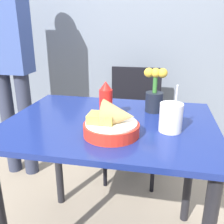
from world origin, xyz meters
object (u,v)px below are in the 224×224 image
Objects in this scene: flower_vase at (155,93)px; person_standing at (8,50)px; chair_far_window at (134,114)px; food_basket at (113,123)px; ketchup_bottle at (106,101)px; drink_cup at (171,118)px.

person_standing reaches higher than flower_vase.
person_standing is (-0.92, -0.21, 0.51)m from chair_far_window.
food_basket is 1.24m from person_standing.
food_basket is 0.20m from ketchup_bottle.
flower_vase reaches higher than ketchup_bottle.
ketchup_bottle is 1.07m from person_standing.
person_standing reaches higher than ketchup_bottle.
person_standing reaches higher than chair_far_window.
food_basket is at bearing -88.53° from chair_far_window.
chair_far_window is 0.87m from ketchup_bottle.
food_basket is (0.03, -0.98, 0.31)m from chair_far_window.
drink_cup reaches higher than food_basket.
food_basket reaches higher than chair_far_window.
drink_cup is 0.26m from flower_vase.
chair_far_window is 4.84× the size of ketchup_bottle.
chair_far_window is at bearing 86.66° from ketchup_bottle.
ketchup_bottle is at bearing 162.73° from drink_cup.
food_basket is 1.10× the size of drink_cup.
drink_cup is (0.23, 0.09, 0.00)m from food_basket.
drink_cup reaches higher than chair_far_window.
ketchup_bottle is at bearing -145.85° from flower_vase.
person_standing reaches higher than drink_cup.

